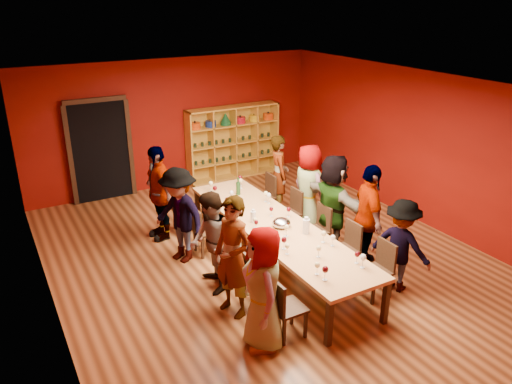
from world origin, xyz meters
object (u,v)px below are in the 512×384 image
person_left_1 (233,257)px  chair_person_right_2 (319,227)px  person_right_4 (279,175)px  person_right_3 (309,188)px  shelving_unit (233,139)px  chair_person_left_1 (253,276)px  person_left_4 (159,193)px  chair_person_right_0 (380,266)px  tasting_table (275,227)px  chair_person_left_0 (283,305)px  chair_person_left_3 (203,229)px  person_left_3 (179,215)px  person_right_2 (333,203)px  chair_person_left_4 (181,208)px  chair_person_right_1 (347,245)px  person_left_0 (263,289)px  spittoon_bowl (281,223)px  chair_person_left_2 (231,256)px  person_right_0 (401,245)px  person_left_2 (211,243)px  chair_person_right_3 (292,209)px  chair_person_right_4 (266,193)px  person_right_1 (368,218)px  wine_bottle (238,188)px

person_left_1 → chair_person_right_2: size_ratio=2.03×
person_right_4 → person_right_3: bearing=-157.7°
shelving_unit → chair_person_left_1: size_ratio=2.70×
person_left_4 → chair_person_right_0: 4.20m
tasting_table → person_right_4: (1.21, 1.83, 0.15)m
chair_person_left_0 → chair_person_left_3: (0.00, 2.66, 0.00)m
person_left_3 → person_right_2: bearing=48.1°
shelving_unit → chair_person_left_1: (-2.31, -5.20, -0.49)m
chair_person_left_4 → chair_person_right_1: (1.82, -2.76, 0.00)m
person_left_3 → person_left_4: bearing=159.2°
person_right_2 → person_left_3: bearing=66.3°
person_left_0 → chair_person_right_1: 2.35m
person_left_4 → spittoon_bowl: size_ratio=5.93×
chair_person_right_2 → person_left_1: bearing=-157.7°
person_left_1 → chair_person_left_2: size_ratio=2.03×
tasting_table → chair_person_left_4: chair_person_left_4 is taller
person_right_2 → spittoon_bowl: person_right_2 is taller
chair_person_left_4 → person_left_4: size_ratio=0.49×
chair_person_left_3 → person_right_0: person_right_0 is taller
chair_person_left_2 → person_left_2: bearing=180.0°
shelving_unit → chair_person_right_3: 3.52m
chair_person_left_2 → chair_person_right_4: (1.82, 2.01, 0.00)m
person_right_1 → person_left_1: bearing=114.6°
person_right_1 → person_left_3: bearing=79.2°
chair_person_left_1 → spittoon_bowl: spittoon_bowl is taller
person_left_2 → chair_person_right_4: (2.16, 2.01, -0.31)m
person_left_2 → person_left_3: 1.13m
person_left_2 → person_left_3: person_left_3 is taller
tasting_table → wine_bottle: 1.50m
chair_person_left_1 → person_right_4: person_right_4 is taller
person_right_1 → person_right_2: (-0.11, 0.80, -0.01)m
chair_person_left_1 → chair_person_right_0: (1.82, -0.69, 0.00)m
person_left_4 → person_left_3: bearing=-2.0°
person_right_1 → chair_person_right_2: bearing=49.4°
person_left_0 → person_left_3: person_left_0 is taller
chair_person_left_2 → person_right_0: person_right_0 is taller
tasting_table → chair_person_right_0: bearing=-60.0°
chair_person_left_2 → person_right_2: person_right_2 is taller
tasting_table → person_left_0: (-1.22, -1.72, 0.15)m
chair_person_left_1 → chair_person_right_2: same height
person_left_0 → chair_person_left_4: (0.31, 3.67, -0.35)m
chair_person_right_2 → person_right_3: (0.38, 0.88, 0.36)m
person_left_2 → chair_person_right_3: 2.42m
chair_person_left_1 → person_left_1: 0.52m
person_right_3 → wine_bottle: size_ratio=5.00×
chair_person_left_0 → chair_person_right_0: size_ratio=1.00×
person_left_2 → chair_person_right_0: bearing=68.0°
person_right_2 → person_left_1: bearing=106.8°
shelving_unit → person_right_4: (-0.18, -2.49, -0.14)m
person_right_2 → chair_person_right_4: size_ratio=2.01×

